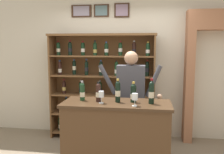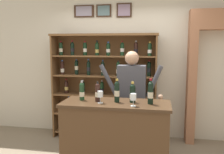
% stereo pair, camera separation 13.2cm
% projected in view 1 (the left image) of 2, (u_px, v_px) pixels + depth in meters
% --- Properties ---
extents(back_wall, '(12.00, 0.19, 3.38)m').
position_uv_depth(back_wall, '(123.00, 50.00, 4.79)').
color(back_wall, beige).
rests_on(back_wall, ground).
extents(wine_shelf, '(2.00, 0.37, 1.98)m').
position_uv_depth(wine_shelf, '(102.00, 83.00, 4.63)').
color(wine_shelf, brown).
rests_on(wine_shelf, ground).
extents(archway_doorway, '(1.34, 0.45, 2.39)m').
position_uv_depth(archway_doorway, '(222.00, 67.00, 4.44)').
color(archway_doorway, '#9E6647').
rests_on(archway_doorway, ground).
extents(tasting_counter, '(1.47, 0.60, 1.01)m').
position_uv_depth(tasting_counter, '(116.00, 138.00, 3.39)').
color(tasting_counter, '#4C331E').
rests_on(tasting_counter, ground).
extents(shopkeeper, '(1.04, 0.22, 1.69)m').
position_uv_depth(shopkeeper, '(131.00, 91.00, 3.93)').
color(shopkeeper, '#2D3347').
rests_on(shopkeeper, ground).
extents(tasting_bottle_bianco, '(0.07, 0.07, 0.28)m').
position_uv_depth(tasting_bottle_bianco, '(82.00, 91.00, 3.42)').
color(tasting_bottle_bianco, '#19381E').
rests_on(tasting_bottle_bianco, tasting_counter).
extents(tasting_bottle_riserva, '(0.07, 0.07, 0.28)m').
position_uv_depth(tasting_bottle_riserva, '(98.00, 92.00, 3.35)').
color(tasting_bottle_riserva, black).
rests_on(tasting_bottle_riserva, tasting_counter).
extents(tasting_bottle_prosecco, '(0.07, 0.07, 0.32)m').
position_uv_depth(tasting_bottle_prosecco, '(118.00, 91.00, 3.31)').
color(tasting_bottle_prosecco, black).
rests_on(tasting_bottle_prosecco, tasting_counter).
extents(tasting_bottle_rosso, '(0.08, 0.08, 0.28)m').
position_uv_depth(tasting_bottle_rosso, '(133.00, 93.00, 3.31)').
color(tasting_bottle_rosso, black).
rests_on(tasting_bottle_rosso, tasting_counter).
extents(tasting_bottle_super_tuscan, '(0.07, 0.07, 0.34)m').
position_uv_depth(tasting_bottle_super_tuscan, '(151.00, 92.00, 3.23)').
color(tasting_bottle_super_tuscan, black).
rests_on(tasting_bottle_super_tuscan, tasting_counter).
extents(wine_glass_spare, '(0.07, 0.07, 0.17)m').
position_uv_depth(wine_glass_spare, '(101.00, 95.00, 3.26)').
color(wine_glass_spare, silver).
rests_on(wine_glass_spare, tasting_counter).
extents(wine_glass_left, '(0.08, 0.08, 0.16)m').
position_uv_depth(wine_glass_left, '(135.00, 97.00, 3.11)').
color(wine_glass_left, silver).
rests_on(wine_glass_left, tasting_counter).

